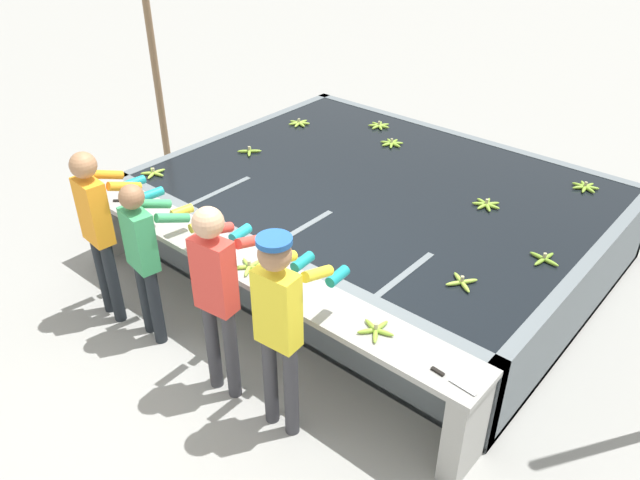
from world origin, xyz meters
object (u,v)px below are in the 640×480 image
worker_1 (145,250)px  worker_3 (281,317)px  banana_bunch_floating_6 (544,259)px  knife_0 (125,201)px  banana_bunch_floating_3 (462,282)px  banana_bunch_floating_5 (299,123)px  support_post_left (154,60)px  banana_bunch_floating_8 (379,126)px  banana_bunch_floating_7 (154,173)px  banana_bunch_floating_4 (249,151)px  worker_2 (218,286)px  banana_bunch_ledge_0 (249,266)px  banana_bunch_floating_1 (392,143)px  banana_bunch_ledge_1 (376,330)px  banana_bunch_floating_0 (585,187)px  banana_bunch_floating_2 (486,204)px  worker_0 (99,222)px  knife_1 (446,377)px

worker_1 → worker_3: bearing=-0.6°
banana_bunch_floating_6 → knife_0: 4.00m
knife_0 → banana_bunch_floating_3: bearing=16.4°
banana_bunch_floating_5 → support_post_left: bearing=-147.4°
banana_bunch_floating_5 → banana_bunch_floating_8: bearing=35.7°
banana_bunch_floating_3 → banana_bunch_floating_7: size_ratio=0.90×
banana_bunch_floating_8 → knife_0: 3.34m
banana_bunch_floating_3 → worker_1: bearing=-147.6°
worker_1 → banana_bunch_floating_4: bearing=113.6°
worker_2 → banana_bunch_ledge_0: worker_2 is taller
banana_bunch_floating_4 → worker_1: bearing=-66.4°
banana_bunch_floating_3 → banana_bunch_ledge_0: banana_bunch_ledge_0 is taller
worker_2 → banana_bunch_floating_1: (-0.79, 3.41, -0.18)m
banana_bunch_floating_1 → banana_bunch_ledge_1: (1.88, -2.88, 0.00)m
banana_bunch_floating_6 → knife_0: size_ratio=0.99×
worker_3 → banana_bunch_floating_1: (-1.42, 3.39, -0.19)m
banana_bunch_floating_0 → banana_bunch_floating_7: size_ratio=1.02×
banana_bunch_floating_2 → banana_bunch_floating_8: 2.25m
banana_bunch_floating_2 → banana_bunch_floating_7: 3.51m
worker_2 → worker_3: size_ratio=1.00×
worker_0 → support_post_left: size_ratio=0.53×
banana_bunch_floating_1 → banana_bunch_floating_8: size_ratio=1.00×
worker_0 → support_post_left: support_post_left is taller
banana_bunch_floating_7 → worker_3: bearing=-19.9°
banana_bunch_floating_7 → banana_bunch_floating_3: bearing=6.3°
worker_3 → banana_bunch_ledge_1: worker_3 is taller
banana_bunch_floating_8 → worker_0: bearing=-94.7°
banana_bunch_floating_6 → knife_1: 1.76m
banana_bunch_floating_4 → knife_0: size_ratio=0.80×
worker_3 → banana_bunch_floating_0: 3.84m
worker_0 → banana_bunch_floating_2: size_ratio=6.07×
worker_0 → banana_bunch_floating_5: bearing=99.2°
knife_1 → support_post_left: (-5.32, 1.72, 0.74)m
banana_bunch_floating_5 → banana_bunch_ledge_1: (3.15, -2.64, 0.00)m
banana_bunch_floating_3 → knife_0: size_ratio=0.88×
banana_bunch_floating_1 → knife_1: banana_bunch_floating_1 is taller
knife_1 → support_post_left: 5.64m
banana_bunch_floating_8 → banana_bunch_floating_3: bearing=-42.7°
banana_bunch_floating_3 → banana_bunch_floating_5: 3.74m
banana_bunch_floating_3 → banana_bunch_floating_7: 3.57m
worker_2 → banana_bunch_floating_5: worker_2 is taller
banana_bunch_floating_4 → banana_bunch_floating_5: same height
knife_1 → banana_bunch_floating_0: bearing=95.7°
banana_bunch_floating_0 → banana_bunch_floating_7: bearing=-143.5°
worker_0 → banana_bunch_ledge_1: bearing=12.1°
support_post_left → banana_bunch_floating_7: bearing=-40.2°
support_post_left → worker_1: bearing=-39.5°
worker_1 → banana_bunch_floating_0: (2.38, 3.75, -0.06)m
banana_bunch_floating_2 → banana_bunch_floating_3: (0.47, -1.31, 0.00)m
worker_3 → support_post_left: 4.78m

